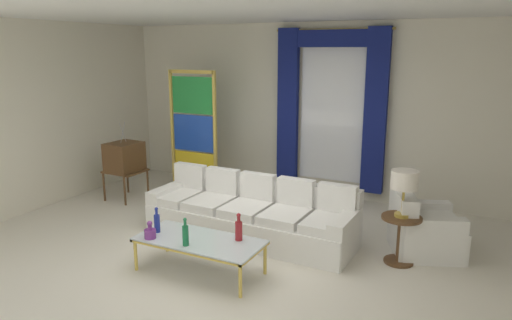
{
  "coord_description": "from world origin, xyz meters",
  "views": [
    {
      "loc": [
        2.87,
        -4.77,
        2.56
      ],
      "look_at": [
        0.01,
        0.9,
        1.05
      ],
      "focal_mm": 32.99,
      "sensor_mm": 36.0,
      "label": 1
    }
  ],
  "objects_px": {
    "bottle_ruby_flask": "(186,234)",
    "peacock_figurine": "(204,189)",
    "vintage_tv": "(124,158)",
    "couch_white_long": "(252,215)",
    "bottle_crystal_tall": "(150,232)",
    "armchair_white": "(422,231)",
    "table_lamp_brass": "(404,182)",
    "coffee_table": "(199,242)",
    "bottle_blue_decanter": "(239,229)",
    "bottle_amber_squat": "(157,222)",
    "round_side_table": "(400,235)",
    "stained_glass_divider": "(193,135)"
  },
  "relations": [
    {
      "from": "bottle_amber_squat",
      "to": "round_side_table",
      "type": "relative_size",
      "value": 0.53
    },
    {
      "from": "couch_white_long",
      "to": "bottle_ruby_flask",
      "type": "relative_size",
      "value": 8.98
    },
    {
      "from": "bottle_crystal_tall",
      "to": "bottle_ruby_flask",
      "type": "bearing_deg",
      "value": 1.36
    },
    {
      "from": "round_side_table",
      "to": "couch_white_long",
      "type": "bearing_deg",
      "value": -178.68
    },
    {
      "from": "peacock_figurine",
      "to": "bottle_blue_decanter",
      "type": "bearing_deg",
      "value": -48.58
    },
    {
      "from": "bottle_amber_squat",
      "to": "armchair_white",
      "type": "height_order",
      "value": "armchair_white"
    },
    {
      "from": "coffee_table",
      "to": "stained_glass_divider",
      "type": "relative_size",
      "value": 0.67
    },
    {
      "from": "bottle_amber_squat",
      "to": "round_side_table",
      "type": "bearing_deg",
      "value": 27.37
    },
    {
      "from": "armchair_white",
      "to": "peacock_figurine",
      "type": "xyz_separation_m",
      "value": [
        -3.6,
        0.47,
        -0.07
      ]
    },
    {
      "from": "bottle_amber_squat",
      "to": "peacock_figurine",
      "type": "height_order",
      "value": "bottle_amber_squat"
    },
    {
      "from": "table_lamp_brass",
      "to": "armchair_white",
      "type": "bearing_deg",
      "value": 66.44
    },
    {
      "from": "coffee_table",
      "to": "table_lamp_brass",
      "type": "relative_size",
      "value": 2.6
    },
    {
      "from": "coffee_table",
      "to": "bottle_amber_squat",
      "type": "relative_size",
      "value": 4.73
    },
    {
      "from": "bottle_blue_decanter",
      "to": "bottle_ruby_flask",
      "type": "height_order",
      "value": "bottle_ruby_flask"
    },
    {
      "from": "round_side_table",
      "to": "coffee_table",
      "type": "bearing_deg",
      "value": -147.31
    },
    {
      "from": "couch_white_long",
      "to": "armchair_white",
      "type": "xyz_separation_m",
      "value": [
        2.18,
        0.48,
        -0.02
      ]
    },
    {
      "from": "round_side_table",
      "to": "peacock_figurine",
      "type": "bearing_deg",
      "value": 165.07
    },
    {
      "from": "couch_white_long",
      "to": "stained_glass_divider",
      "type": "bearing_deg",
      "value": 144.4
    },
    {
      "from": "peacock_figurine",
      "to": "table_lamp_brass",
      "type": "distance_m",
      "value": 3.62
    },
    {
      "from": "round_side_table",
      "to": "vintage_tv",
      "type": "bearing_deg",
      "value": 174.53
    },
    {
      "from": "bottle_crystal_tall",
      "to": "vintage_tv",
      "type": "bearing_deg",
      "value": 137.36
    },
    {
      "from": "bottle_blue_decanter",
      "to": "peacock_figurine",
      "type": "relative_size",
      "value": 0.54
    },
    {
      "from": "couch_white_long",
      "to": "coffee_table",
      "type": "relative_size",
      "value": 1.98
    },
    {
      "from": "coffee_table",
      "to": "bottle_blue_decanter",
      "type": "height_order",
      "value": "bottle_blue_decanter"
    },
    {
      "from": "couch_white_long",
      "to": "round_side_table",
      "type": "bearing_deg",
      "value": 1.32
    },
    {
      "from": "bottle_blue_decanter",
      "to": "bottle_ruby_flask",
      "type": "xyz_separation_m",
      "value": [
        -0.46,
        -0.4,
        0.0
      ]
    },
    {
      "from": "bottle_crystal_tall",
      "to": "bottle_ruby_flask",
      "type": "xyz_separation_m",
      "value": [
        0.49,
        0.01,
        0.06
      ]
    },
    {
      "from": "coffee_table",
      "to": "vintage_tv",
      "type": "xyz_separation_m",
      "value": [
        -2.68,
        1.76,
        0.35
      ]
    },
    {
      "from": "bottle_ruby_flask",
      "to": "stained_glass_divider",
      "type": "relative_size",
      "value": 0.15
    },
    {
      "from": "couch_white_long",
      "to": "bottle_crystal_tall",
      "type": "relative_size",
      "value": 13.95
    },
    {
      "from": "bottle_amber_squat",
      "to": "peacock_figurine",
      "type": "distance_m",
      "value": 2.42
    },
    {
      "from": "peacock_figurine",
      "to": "vintage_tv",
      "type": "bearing_deg",
      "value": -160.84
    },
    {
      "from": "bottle_ruby_flask",
      "to": "peacock_figurine",
      "type": "distance_m",
      "value": 2.79
    },
    {
      "from": "bottle_blue_decanter",
      "to": "table_lamp_brass",
      "type": "height_order",
      "value": "table_lamp_brass"
    },
    {
      "from": "armchair_white",
      "to": "round_side_table",
      "type": "relative_size",
      "value": 1.78
    },
    {
      "from": "bottle_amber_squat",
      "to": "bottle_ruby_flask",
      "type": "xyz_separation_m",
      "value": [
        0.53,
        -0.17,
        0.01
      ]
    },
    {
      "from": "bottle_crystal_tall",
      "to": "bottle_ruby_flask",
      "type": "relative_size",
      "value": 0.64
    },
    {
      "from": "vintage_tv",
      "to": "bottle_blue_decanter",
      "type": "bearing_deg",
      "value": -26.86
    },
    {
      "from": "bottle_ruby_flask",
      "to": "bottle_amber_squat",
      "type": "bearing_deg",
      "value": 162.19
    },
    {
      "from": "coffee_table",
      "to": "couch_white_long",
      "type": "bearing_deg",
      "value": 88.08
    },
    {
      "from": "bottle_amber_squat",
      "to": "vintage_tv",
      "type": "bearing_deg",
      "value": 139.56
    },
    {
      "from": "vintage_tv",
      "to": "round_side_table",
      "type": "xyz_separation_m",
      "value": [
        4.72,
        -0.45,
        -0.37
      ]
    },
    {
      "from": "bottle_blue_decanter",
      "to": "vintage_tv",
      "type": "relative_size",
      "value": 0.24
    },
    {
      "from": "stained_glass_divider",
      "to": "armchair_white",
      "type": "bearing_deg",
      "value": -11.83
    },
    {
      "from": "round_side_table",
      "to": "bottle_crystal_tall",
      "type": "bearing_deg",
      "value": -149.15
    },
    {
      "from": "vintage_tv",
      "to": "peacock_figurine",
      "type": "distance_m",
      "value": 1.48
    },
    {
      "from": "bottle_blue_decanter",
      "to": "bottle_amber_squat",
      "type": "bearing_deg",
      "value": -166.95
    },
    {
      "from": "bottle_blue_decanter",
      "to": "bottle_crystal_tall",
      "type": "xyz_separation_m",
      "value": [
        -0.95,
        -0.41,
        -0.06
      ]
    },
    {
      "from": "table_lamp_brass",
      "to": "bottle_crystal_tall",
      "type": "bearing_deg",
      "value": -149.15
    },
    {
      "from": "armchair_white",
      "to": "table_lamp_brass",
      "type": "xyz_separation_m",
      "value": [
        -0.19,
        -0.44,
        0.74
      ]
    }
  ]
}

